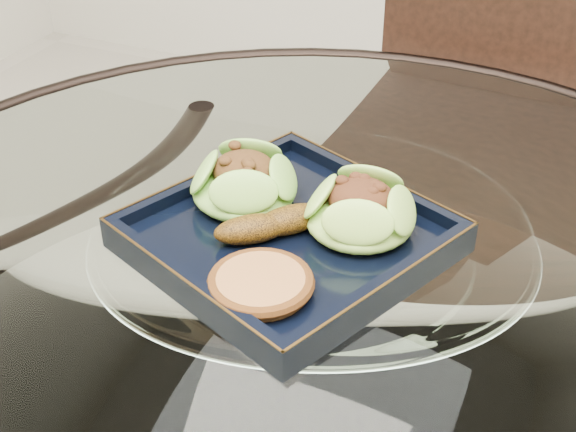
% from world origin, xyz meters
% --- Properties ---
extents(dining_table, '(1.13, 1.13, 0.77)m').
position_xyz_m(dining_table, '(-0.00, -0.00, 0.60)').
color(dining_table, white).
rests_on(dining_table, ground).
extents(dining_chair, '(0.42, 0.42, 0.94)m').
position_xyz_m(dining_chair, '(0.07, 0.50, 0.53)').
color(dining_chair, '#321910').
rests_on(dining_chair, ground).
extents(navy_plate, '(0.35, 0.35, 0.02)m').
position_xyz_m(navy_plate, '(-0.03, 0.02, 0.77)').
color(navy_plate, black).
rests_on(navy_plate, dining_table).
extents(lettuce_wrap_left, '(0.12, 0.12, 0.04)m').
position_xyz_m(lettuce_wrap_left, '(-0.10, 0.05, 0.80)').
color(lettuce_wrap_left, '#65A630').
rests_on(lettuce_wrap_left, navy_plate).
extents(lettuce_wrap_right, '(0.13, 0.13, 0.04)m').
position_xyz_m(lettuce_wrap_right, '(0.03, 0.05, 0.80)').
color(lettuce_wrap_right, '#64A530').
rests_on(lettuce_wrap_right, navy_plate).
extents(roasted_plantain, '(0.13, 0.13, 0.03)m').
position_xyz_m(roasted_plantain, '(-0.03, 0.02, 0.80)').
color(roasted_plantain, '#5F3A0A').
rests_on(roasted_plantain, navy_plate).
extents(crumb_patty, '(0.11, 0.11, 0.02)m').
position_xyz_m(crumb_patty, '(-0.02, -0.08, 0.79)').
color(crumb_patty, '#A66837').
rests_on(crumb_patty, navy_plate).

